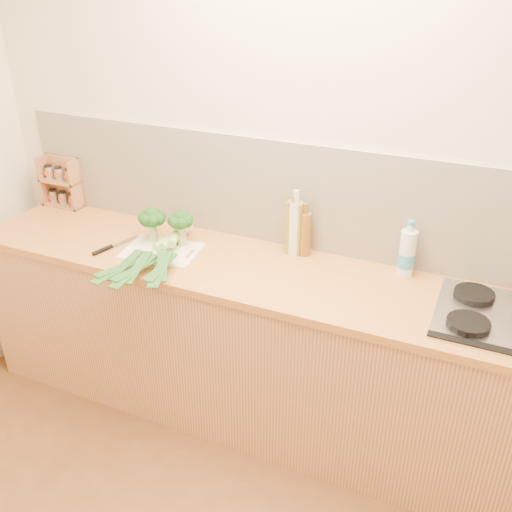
{
  "coord_description": "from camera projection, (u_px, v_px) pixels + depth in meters",
  "views": [
    {
      "loc": [
        0.86,
        -0.97,
        2.21
      ],
      "look_at": [
        -0.06,
        1.1,
        1.02
      ],
      "focal_mm": 40.0,
      "sensor_mm": 36.0,
      "label": 1
    }
  ],
  "objects": [
    {
      "name": "spice_rack",
      "position": [
        63.0,
        185.0,
        3.33
      ],
      "size": [
        0.25,
        0.1,
        0.3
      ],
      "color": "#B4754D",
      "rests_on": "counter"
    },
    {
      "name": "oil_tin",
      "position": [
        294.0,
        228.0,
        2.78
      ],
      "size": [
        0.08,
        0.05,
        0.3
      ],
      "color": "olive",
      "rests_on": "counter"
    },
    {
      "name": "water_bottle",
      "position": [
        407.0,
        254.0,
        2.6
      ],
      "size": [
        0.08,
        0.08,
        0.25
      ],
      "color": "silver",
      "rests_on": "counter"
    },
    {
      "name": "gas_hob",
      "position": [
        510.0,
        320.0,
        2.3
      ],
      "size": [
        0.58,
        0.5,
        0.04
      ],
      "color": "silver",
      "rests_on": "counter"
    },
    {
      "name": "leek_front",
      "position": [
        156.0,
        247.0,
        2.82
      ],
      "size": [
        0.15,
        0.69,
        0.04
      ],
      "rotation": [
        0.0,
        0.0,
        -0.13
      ],
      "color": "white",
      "rests_on": "chopping_board"
    },
    {
      "name": "leek_mid",
      "position": [
        164.0,
        246.0,
        2.79
      ],
      "size": [
        0.11,
        0.71,
        0.04
      ],
      "rotation": [
        0.0,
        0.0,
        0.04
      ],
      "color": "white",
      "rests_on": "chopping_board"
    },
    {
      "name": "broccoli_left",
      "position": [
        152.0,
        218.0,
        2.88
      ],
      "size": [
        0.14,
        0.14,
        0.19
      ],
      "color": "#95AF66",
      "rests_on": "chopping_board"
    },
    {
      "name": "counter",
      "position": [
        275.0,
        349.0,
        2.88
      ],
      "size": [
        3.2,
        0.62,
        0.9
      ],
      "color": "tan",
      "rests_on": "ground"
    },
    {
      "name": "glass_bottle",
      "position": [
        295.0,
        227.0,
        2.78
      ],
      "size": [
        0.07,
        0.07,
        0.33
      ],
      "color": "silver",
      "rests_on": "counter"
    },
    {
      "name": "broccoli_right",
      "position": [
        181.0,
        222.0,
        2.84
      ],
      "size": [
        0.13,
        0.13,
        0.19
      ],
      "color": "#95AF66",
      "rests_on": "chopping_board"
    },
    {
      "name": "chefs_knife",
      "position": [
        108.0,
        248.0,
        2.88
      ],
      "size": [
        0.1,
        0.28,
        0.02
      ],
      "rotation": [
        0.0,
        0.0,
        -0.27
      ],
      "color": "silver",
      "rests_on": "counter"
    },
    {
      "name": "leek_back",
      "position": [
        172.0,
        244.0,
        2.78
      ],
      "size": [
        0.28,
        0.66,
        0.04
      ],
      "rotation": [
        0.0,
        0.0,
        0.35
      ],
      "color": "white",
      "rests_on": "chopping_board"
    },
    {
      "name": "chopping_board",
      "position": [
        162.0,
        251.0,
        2.85
      ],
      "size": [
        0.4,
        0.32,
        0.01
      ],
      "primitive_type": "cube",
      "rotation": [
        0.0,
        0.0,
        0.13
      ],
      "color": "white",
      "rests_on": "counter"
    },
    {
      "name": "room_shell",
      "position": [
        299.0,
        197.0,
        2.78
      ],
      "size": [
        3.5,
        3.5,
        3.5
      ],
      "color": "beige",
      "rests_on": "ground"
    },
    {
      "name": "amber_bottle",
      "position": [
        304.0,
        233.0,
        2.78
      ],
      "size": [
        0.06,
        0.06,
        0.27
      ],
      "color": "brown",
      "rests_on": "counter"
    }
  ]
}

